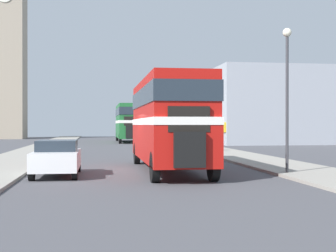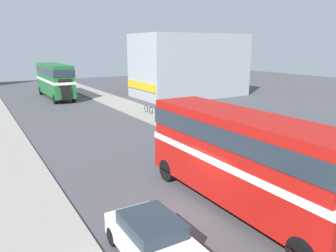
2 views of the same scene
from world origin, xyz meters
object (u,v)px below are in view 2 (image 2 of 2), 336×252
(bus_distant, at_px, (55,78))
(bicycle_on_pavement, at_px, (148,109))
(pedestrian_walking, at_px, (175,114))
(double_decker_bus, at_px, (240,153))
(car_parked_near, at_px, (153,240))

(bus_distant, xyz_separation_m, bicycle_on_pavement, (5.54, -15.37, -2.12))
(bus_distant, xyz_separation_m, pedestrian_walking, (4.77, -21.51, -1.47))
(double_decker_bus, xyz_separation_m, car_parked_near, (-4.71, -1.31, -1.65))
(double_decker_bus, xyz_separation_m, bus_distant, (0.32, 34.55, 0.21))
(double_decker_bus, bearing_deg, car_parked_near, -164.43)
(car_parked_near, bearing_deg, double_decker_bus, 15.57)
(double_decker_bus, relative_size, bicycle_on_pavement, 5.72)
(double_decker_bus, bearing_deg, bicycle_on_pavement, 73.01)
(bus_distant, bearing_deg, double_decker_bus, -90.54)
(bus_distant, bearing_deg, bicycle_on_pavement, -70.19)
(bicycle_on_pavement, bearing_deg, double_decker_bus, -106.99)
(bus_distant, height_order, pedestrian_walking, bus_distant)
(double_decker_bus, relative_size, car_parked_near, 2.57)
(bus_distant, height_order, bicycle_on_pavement, bus_distant)
(pedestrian_walking, height_order, bicycle_on_pavement, pedestrian_walking)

